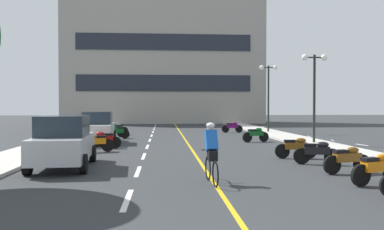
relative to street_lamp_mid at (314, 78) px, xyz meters
name	(u,v)px	position (x,y,z in m)	size (l,w,h in m)	color
ground_plane	(182,141)	(-7.31, 2.35, -3.75)	(140.00, 140.00, 0.00)	#2D3033
curb_left	(73,137)	(-14.51, 5.35, -3.69)	(2.40, 72.00, 0.12)	#B7B2A8
curb_right	(283,136)	(-0.11, 5.35, -3.69)	(2.40, 72.00, 0.12)	#B7B2A8
lane_dash_1	(127,200)	(-9.31, -12.65, -3.75)	(0.14, 2.20, 0.01)	silver
lane_dash_2	(138,171)	(-9.31, -8.65, -3.75)	(0.14, 2.20, 0.01)	silver
lane_dash_3	(144,156)	(-9.31, -4.65, -3.75)	(0.14, 2.20, 0.01)	silver
lane_dash_4	(147,147)	(-9.31, -0.65, -3.75)	(0.14, 2.20, 0.01)	silver
lane_dash_5	(150,140)	(-9.31, 3.35, -3.75)	(0.14, 2.20, 0.01)	silver
lane_dash_6	(152,136)	(-9.31, 7.35, -3.75)	(0.14, 2.20, 0.01)	silver
lane_dash_7	(153,132)	(-9.31, 11.35, -3.75)	(0.14, 2.20, 0.01)	silver
lane_dash_8	(154,129)	(-9.31, 15.35, -3.75)	(0.14, 2.20, 0.01)	silver
lane_dash_9	(155,127)	(-9.31, 19.35, -3.75)	(0.14, 2.20, 0.01)	silver
lane_dash_10	(156,125)	(-9.31, 23.35, -3.75)	(0.14, 2.20, 0.01)	silver
lane_dash_11	(156,124)	(-9.31, 27.35, -3.75)	(0.14, 2.20, 0.01)	silver
centre_line_yellow	(184,138)	(-7.06, 5.35, -3.75)	(0.12, 66.00, 0.01)	gold
office_building	(164,59)	(-8.29, 29.94, 4.44)	(24.91, 7.30, 16.39)	#9E998E
street_lamp_mid	(314,78)	(0.00, 0.00, 0.00)	(1.46, 0.36, 4.94)	black
street_lamp_far	(268,83)	(-0.07, 9.52, 0.22)	(1.46, 0.36, 5.29)	black
parked_car_near	(63,142)	(-11.94, -7.69, -2.84)	(2.15, 4.31, 1.82)	black
parked_car_mid	(98,127)	(-12.24, 1.57, -2.84)	(2.15, 4.31, 1.82)	black
motorcycle_2	(377,168)	(-2.66, -11.44, -3.28)	(1.66, 0.72, 0.92)	black
motorcycle_3	(348,159)	(-2.61, -9.57, -3.28)	(1.69, 0.63, 0.92)	black
motorcycle_4	(317,152)	(-2.81, -7.59, -3.28)	(1.67, 0.68, 0.92)	black
motorcycle_5	(296,147)	(-3.03, -5.87, -3.28)	(1.70, 0.60, 0.92)	black
motorcycle_6	(95,142)	(-11.62, -2.99, -3.28)	(1.65, 0.77, 0.92)	black
motorcycle_7	(104,139)	(-11.46, -1.36, -3.28)	(1.70, 0.60, 0.92)	black
motorcycle_8	(256,134)	(-2.93, 1.66, -3.28)	(1.68, 0.67, 0.92)	black
motorcycle_9	(116,132)	(-11.54, 4.69, -3.28)	(1.67, 0.71, 0.92)	black
motorcycle_10	(114,130)	(-11.92, 6.32, -3.28)	(1.67, 0.70, 0.92)	black
motorcycle_11	(117,129)	(-11.90, 8.00, -3.28)	(1.65, 0.75, 0.92)	black
motorcycle_12	(232,127)	(-2.85, 10.18, -3.28)	(1.70, 0.60, 0.92)	black
cyclist_rider	(211,152)	(-7.13, -10.84, -2.87)	(0.42, 1.77, 1.71)	black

